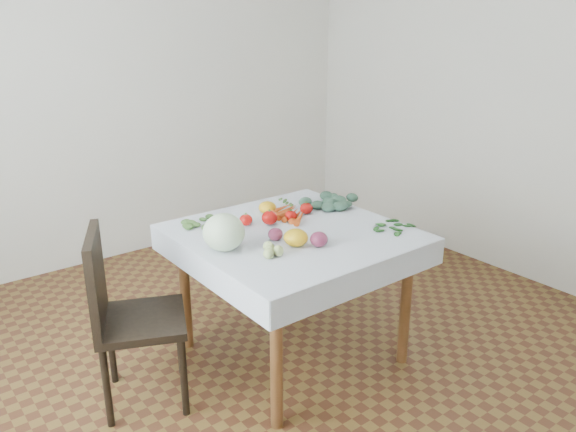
% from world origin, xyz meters
% --- Properties ---
extents(ground, '(4.00, 4.00, 0.00)m').
position_xyz_m(ground, '(0.00, 0.00, 0.00)').
color(ground, brown).
extents(back_wall, '(4.00, 0.04, 2.70)m').
position_xyz_m(back_wall, '(0.00, 2.00, 1.35)').
color(back_wall, silver).
rests_on(back_wall, ground).
extents(table, '(1.00, 1.00, 0.75)m').
position_xyz_m(table, '(0.00, 0.00, 0.65)').
color(table, brown).
rests_on(table, ground).
extents(tablecloth, '(1.12, 1.12, 0.01)m').
position_xyz_m(tablecloth, '(0.00, 0.00, 0.75)').
color(tablecloth, white).
rests_on(tablecloth, table).
extents(chair, '(0.55, 0.55, 0.91)m').
position_xyz_m(chair, '(-0.91, 0.17, 0.52)').
color(chair, black).
rests_on(chair, ground).
extents(cabbage, '(0.23, 0.23, 0.19)m').
position_xyz_m(cabbage, '(-0.43, 0.01, 0.85)').
color(cabbage, silver).
rests_on(cabbage, tablecloth).
extents(tomato_a, '(0.08, 0.08, 0.06)m').
position_xyz_m(tomato_a, '(-0.15, 0.23, 0.79)').
color(tomato_a, '#BB100C').
rests_on(tomato_a, tablecloth).
extents(tomato_b, '(0.12, 0.12, 0.08)m').
position_xyz_m(tomato_b, '(-0.04, 0.16, 0.79)').
color(tomato_b, '#BB100C').
rests_on(tomato_b, tablecloth).
extents(tomato_c, '(0.08, 0.08, 0.06)m').
position_xyz_m(tomato_c, '(0.09, 0.13, 0.79)').
color(tomato_c, '#BB100C').
rests_on(tomato_c, tablecloth).
extents(tomato_d, '(0.09, 0.09, 0.07)m').
position_xyz_m(tomato_d, '(0.24, 0.18, 0.79)').
color(tomato_d, '#BB100C').
rests_on(tomato_d, tablecloth).
extents(heirloom_back, '(0.12, 0.12, 0.07)m').
position_xyz_m(heirloom_back, '(0.06, 0.32, 0.79)').
color(heirloom_back, gold).
rests_on(heirloom_back, tablecloth).
extents(heirloom_front, '(0.16, 0.16, 0.09)m').
position_xyz_m(heirloom_front, '(-0.11, -0.17, 0.80)').
color(heirloom_front, gold).
rests_on(heirloom_front, tablecloth).
extents(onion_a, '(0.10, 0.10, 0.07)m').
position_xyz_m(onion_a, '(-0.15, -0.05, 0.79)').
color(onion_a, '#5E1B37').
rests_on(onion_a, tablecloth).
extents(onion_b, '(0.12, 0.12, 0.08)m').
position_xyz_m(onion_b, '(-0.03, -0.25, 0.79)').
color(onion_b, '#5E1B37').
rests_on(onion_b, tablecloth).
extents(tomatillo_cluster, '(0.14, 0.10, 0.04)m').
position_xyz_m(tomatillo_cluster, '(-0.27, -0.18, 0.78)').
color(tomatillo_cluster, '#C4DC7F').
rests_on(tomatillo_cluster, tablecloth).
extents(carrot_bunch, '(0.23, 0.32, 0.03)m').
position_xyz_m(carrot_bunch, '(0.15, 0.21, 0.77)').
color(carrot_bunch, '#E25419').
rests_on(carrot_bunch, tablecloth).
extents(kale_bunch, '(0.35, 0.29, 0.05)m').
position_xyz_m(kale_bunch, '(0.47, 0.21, 0.78)').
color(kale_bunch, '#3E6552').
rests_on(kale_bunch, tablecloth).
extents(basil_bunch, '(0.24, 0.17, 0.01)m').
position_xyz_m(basil_bunch, '(0.47, -0.29, 0.76)').
color(basil_bunch, '#184D18').
rests_on(basil_bunch, tablecloth).
extents(dill_bunch, '(0.21, 0.20, 0.02)m').
position_xyz_m(dill_bunch, '(-0.35, 0.38, 0.77)').
color(dill_bunch, '#527837').
rests_on(dill_bunch, tablecloth).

